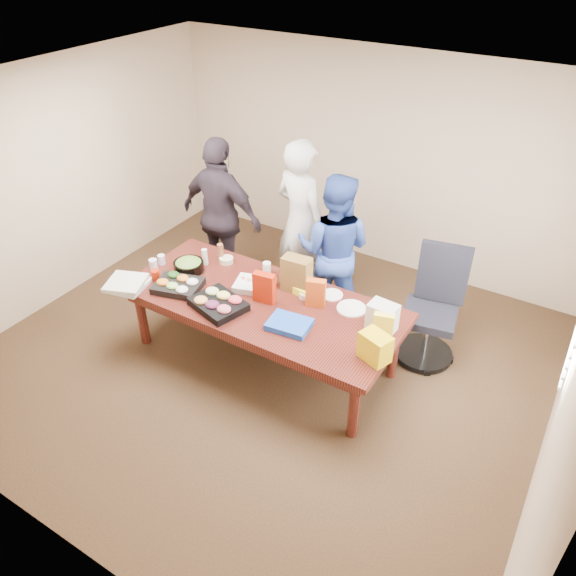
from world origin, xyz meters
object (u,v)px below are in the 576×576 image
Objects in this scene: person_center at (301,223)px; sheet_cake at (254,285)px; office_chair at (430,311)px; person_right at (334,250)px; conference_table at (263,330)px; salad_bowl at (189,266)px.

person_center is 1.11m from sheet_cake.
office_chair is 1.22m from person_right.
person_center reaches higher than conference_table.
person_right is 1.01m from sheet_cake.
person_center is at bearing 78.19° from sheet_cake.
office_chair is at bearing 19.56° from salad_bowl.
person_right is (-1.18, 0.15, 0.28)m from office_chair.
person_center reaches higher than person_right.
sheet_cake is (-1.61, -0.76, 0.19)m from office_chair.
salad_bowl is (-0.69, -1.18, -0.18)m from person_center.
salad_bowl is (-1.21, -1.00, -0.07)m from person_right.
conference_table is 1.18m from person_right.
salad_bowl reaches higher than conference_table.
person_center is (-1.71, 0.33, 0.38)m from office_chair.
conference_table is 8.80× the size of salad_bowl.
salad_bowl reaches higher than sheet_cake.
person_right is at bearing 162.35° from office_chair.
person_right is at bearing 175.34° from person_center.
person_center is 0.56m from person_right.
sheet_cake is at bearing 6.45° from salad_bowl.
sheet_cake is at bearing -165.29° from office_chair.
person_center reaches higher than sheet_cake.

